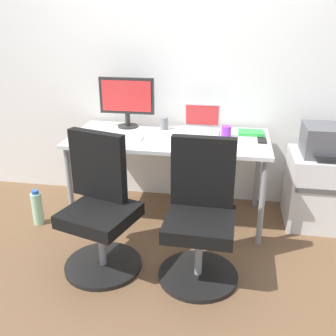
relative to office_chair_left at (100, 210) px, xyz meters
name	(u,v)px	position (x,y,z in m)	size (l,w,h in m)	color
ground_plane	(169,215)	(0.35, 0.75, -0.42)	(5.28, 5.28, 0.00)	brown
back_wall	(178,59)	(0.35, 1.20, 0.88)	(4.40, 0.04, 2.60)	white
desk	(169,144)	(0.35, 0.75, 0.24)	(1.62, 0.74, 0.73)	silver
office_chair_left	(100,210)	(0.00, 0.00, 0.00)	(0.55, 0.55, 0.94)	black
office_chair_right	(200,218)	(0.69, 0.00, 0.00)	(0.54, 0.54, 0.94)	black
side_cabinet	(320,189)	(1.61, 0.85, -0.12)	(0.53, 0.50, 0.61)	silver
printer	(328,141)	(1.61, 0.85, 0.31)	(0.38, 0.40, 0.24)	#515156
water_bottle_on_floor	(37,208)	(-0.72, 0.43, -0.28)	(0.09, 0.09, 0.31)	#A5D8B2
desktop_monitor	(127,99)	(-0.05, 0.97, 0.56)	(0.48, 0.18, 0.43)	#262626
open_laptop	(201,125)	(0.60, 0.95, 0.36)	(0.31, 0.26, 0.23)	silver
keyboard_by_monitor	(122,137)	(-0.01, 0.64, 0.32)	(0.34, 0.12, 0.02)	silver
keyboard_by_laptop	(197,142)	(0.59, 0.62, 0.32)	(0.34, 0.12, 0.02)	#515156
mouse_by_monitor	(81,140)	(-0.31, 0.51, 0.32)	(0.06, 0.10, 0.03)	#B7B7B7
mouse_by_laptop	(95,143)	(-0.17, 0.45, 0.32)	(0.06, 0.10, 0.03)	#2D2D2D
coffee_mug	(226,132)	(0.81, 0.82, 0.35)	(0.08, 0.08, 0.09)	purple
pen_cup	(164,123)	(0.28, 0.95, 0.36)	(0.07, 0.07, 0.10)	slate
phone_near_laptop	(262,140)	(1.10, 0.76, 0.31)	(0.07, 0.14, 0.01)	black
notebook	(251,133)	(1.02, 0.93, 0.32)	(0.21, 0.15, 0.03)	green
paper_pile	(241,145)	(0.93, 0.61, 0.31)	(0.21, 0.30, 0.01)	white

